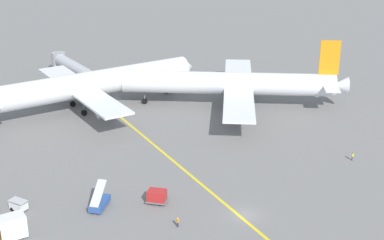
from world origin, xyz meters
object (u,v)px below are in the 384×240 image
gse_stair_truck_yellow (100,202)px  ground_crew_ramp_agent_by_cones (352,156)px  gse_container_dolly_flat (157,196)px  airliner_at_gate_left (89,84)px  pushback_tug (94,97)px  gse_catering_truck_tall (5,229)px  gse_baggage_cart_trailing (19,205)px  jet_bridge (69,65)px  airliner_being_pushed (230,84)px  ground_crew_marshaller_foreground (178,222)px

gse_stair_truck_yellow → ground_crew_ramp_agent_by_cones: gse_stair_truck_yellow is taller
gse_stair_truck_yellow → gse_container_dolly_flat: gse_stair_truck_yellow is taller
airliner_at_gate_left → pushback_tug: 6.18m
airliner_at_gate_left → gse_catering_truck_tall: airliner_at_gate_left is taller
airliner_at_gate_left → gse_container_dolly_flat: size_ratio=13.95×
pushback_tug → gse_baggage_cart_trailing: size_ratio=2.57×
gse_container_dolly_flat → jet_bridge: jet_bridge is taller
gse_baggage_cart_trailing → ground_crew_ramp_agent_by_cones: size_ratio=1.94×
airliner_being_pushed → gse_baggage_cart_trailing: (-51.44, -27.94, -4.48)m
airliner_being_pushed → gse_stair_truck_yellow: airliner_being_pushed is taller
airliner_being_pushed → gse_stair_truck_yellow: size_ratio=10.22×
gse_catering_truck_tall → ground_crew_ramp_agent_by_cones: size_ratio=3.77×
gse_stair_truck_yellow → ground_crew_marshaller_foreground: 13.25m
ground_crew_marshaller_foreground → ground_crew_ramp_agent_by_cones: (37.66, 7.29, 0.03)m
airliner_at_gate_left → airliner_being_pushed: size_ratio=1.10×
gse_catering_truck_tall → jet_bridge: 76.20m
pushback_tug → ground_crew_ramp_agent_by_cones: (34.16, -50.49, -0.44)m
gse_catering_truck_tall → gse_stair_truck_yellow: 14.60m
gse_stair_truck_yellow → gse_baggage_cart_trailing: size_ratio=1.53×
pushback_tug → gse_container_dolly_flat: bearing=-94.2°
gse_container_dolly_flat → ground_crew_ramp_agent_by_cones: gse_container_dolly_flat is taller
ground_crew_ramp_agent_by_cones → gse_catering_truck_tall: bearing=-179.5°
gse_catering_truck_tall → gse_stair_truck_yellow: (14.24, 3.12, -0.73)m
gse_baggage_cart_trailing → gse_container_dolly_flat: bearing=-18.4°
airliner_at_gate_left → gse_baggage_cart_trailing: (-21.81, -39.57, -4.88)m
gse_catering_truck_tall → gse_container_dolly_flat: gse_catering_truck_tall is taller
gse_baggage_cart_trailing → airliner_at_gate_left: bearing=61.1°
gse_catering_truck_tall → gse_baggage_cart_trailing: size_ratio=1.94×
pushback_tug → ground_crew_marshaller_foreground: size_ratio=5.19×
airliner_at_gate_left → ground_crew_ramp_agent_by_cones: (36.07, -46.66, -4.90)m
jet_bridge → gse_catering_truck_tall: bearing=-109.7°
ground_crew_marshaller_foreground → jet_bridge: (2.61, 78.52, 3.05)m
gse_container_dolly_flat → ground_crew_ramp_agent_by_cones: bearing=-0.6°
jet_bridge → ground_crew_ramp_agent_by_cones: bearing=-63.8°
airliner_being_pushed → gse_catering_truck_tall: 64.96m
gse_catering_truck_tall → gse_container_dolly_flat: bearing=2.3°
pushback_tug → gse_catering_truck_tall: size_ratio=1.33×
gse_catering_truck_tall → jet_bridge: jet_bridge is taller
gse_catering_truck_tall → gse_baggage_cart_trailing: gse_catering_truck_tall is taller
airliner_being_pushed → gse_container_dolly_flat: 46.94m
gse_baggage_cart_trailing → jet_bridge: jet_bridge is taller
airliner_being_pushed → ground_crew_marshaller_foreground: airliner_being_pushed is taller
gse_baggage_cart_trailing → jet_bridge: bearing=70.4°
airliner_being_pushed → ground_crew_ramp_agent_by_cones: size_ratio=30.39×
gse_container_dolly_flat → gse_baggage_cart_trailing: 21.08m
airliner_at_gate_left → gse_catering_truck_tall: (-24.63, -47.16, -3.98)m
airliner_at_gate_left → ground_crew_marshaller_foreground: bearing=-91.7°
gse_stair_truck_yellow → jet_bridge: bearing=80.6°
gse_baggage_cart_trailing → gse_catering_truck_tall: bearing=-110.4°
airliner_being_pushed → gse_baggage_cart_trailing: airliner_being_pushed is taller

